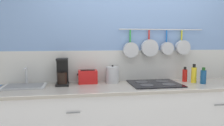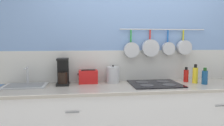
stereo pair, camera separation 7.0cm
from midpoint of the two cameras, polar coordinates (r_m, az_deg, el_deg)
name	(u,v)px [view 1 (the left image)]	position (r m, az deg, el deg)	size (l,w,h in m)	color
wall_back	(135,53)	(2.96, 5.40, 2.50)	(7.20, 0.16, 2.60)	#7293C6
cabinet_base	(142,123)	(2.80, 7.09, -15.27)	(3.30, 0.62, 0.87)	silver
countertop	(142,87)	(2.67, 7.22, -6.17)	(3.34, 0.64, 0.03)	#A59E93
sink_basin	(25,85)	(2.78, -22.55, -5.39)	(0.48, 0.33, 0.22)	#B7BABF
coffee_maker	(62,74)	(2.73, -13.54, -2.75)	(0.15, 0.20, 0.33)	black
toaster	(88,77)	(2.77, -7.07, -3.59)	(0.25, 0.15, 0.17)	red
kettle	(113,75)	(2.79, -0.57, -3.08)	(0.16, 0.16, 0.23)	#B7BABF
cooktop	(155,84)	(2.76, 10.37, -5.30)	(0.61, 0.51, 0.01)	black
bottle_sesame_oil	(185,75)	(3.02, 17.86, -3.02)	(0.06, 0.06, 0.19)	red
bottle_cooking_wine	(194,74)	(2.97, 19.98, -2.83)	(0.07, 0.07, 0.24)	yellow
bottle_olive_oil	(203,77)	(2.95, 22.13, -3.29)	(0.07, 0.07, 0.21)	navy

